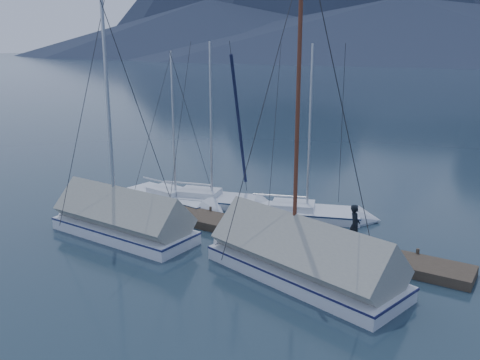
% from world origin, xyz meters
% --- Properties ---
extents(ground, '(1000.00, 1000.00, 0.00)m').
position_xyz_m(ground, '(0.00, 0.00, 0.00)').
color(ground, '#152531').
rests_on(ground, ground).
extents(dock, '(18.00, 1.50, 0.54)m').
position_xyz_m(dock, '(0.00, 2.00, 0.11)').
color(dock, '#382D23').
rests_on(dock, ground).
extents(mooring_posts, '(15.12, 1.52, 0.35)m').
position_xyz_m(mooring_posts, '(-0.50, 2.00, 0.35)').
color(mooring_posts, '#382D23').
rests_on(mooring_posts, ground).
extents(sailboat_open_left, '(6.18, 2.64, 7.96)m').
position_xyz_m(sailboat_open_left, '(-4.39, 3.64, 0.14)').
color(sailboat_open_left, white).
rests_on(sailboat_open_left, ground).
extents(sailboat_open_mid, '(6.62, 3.45, 8.42)m').
position_xyz_m(sailboat_open_mid, '(-2.72, 4.55, 0.15)').
color(sailboat_open_mid, silver).
rests_on(sailboat_open_mid, ground).
extents(sailboat_open_right, '(6.51, 3.81, 8.31)m').
position_xyz_m(sailboat_open_right, '(2.01, 5.21, 0.15)').
color(sailboat_open_right, silver).
rests_on(sailboat_open_right, ground).
extents(sailboat_covered_near, '(8.28, 4.20, 10.31)m').
position_xyz_m(sailboat_covered_near, '(3.55, -0.48, 0.51)').
color(sailboat_covered_near, silver).
rests_on(sailboat_covered_near, ground).
extents(sailboat_covered_far, '(7.42, 3.13, 10.30)m').
position_xyz_m(sailboat_covered_far, '(-4.26, -0.95, 0.50)').
color(sailboat_covered_far, white).
rests_on(sailboat_covered_far, ground).
extents(person, '(0.55, 0.66, 1.56)m').
position_xyz_m(person, '(4.81, 2.24, 1.12)').
color(person, black).
rests_on(person, dock).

